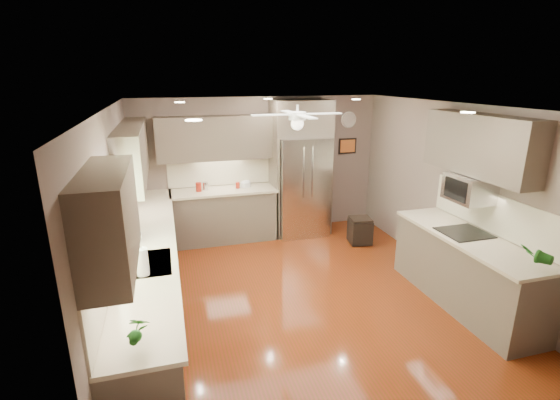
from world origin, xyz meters
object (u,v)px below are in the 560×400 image
potted_plant_right (536,255)px  canister_d (238,185)px  potted_plant_left (138,329)px  stool (360,231)px  refrigerator (301,171)px  microwave (469,188)px  paper_towel (142,262)px  soap_bottle (136,234)px  bowl (246,186)px  canister_a (199,187)px  canister_b (205,186)px

potted_plant_right → canister_d: bearing=121.1°
canister_d → potted_plant_right: bearing=-58.9°
canister_d → potted_plant_left: size_ratio=0.35×
canister_d → stool: size_ratio=0.23×
potted_plant_left → refrigerator: bearing=57.2°
potted_plant_right → microwave: size_ratio=0.59×
canister_d → stool: bearing=-22.5°
potted_plant_left → microwave: bearing=19.4°
potted_plant_right → paper_towel: bearing=165.9°
canister_d → stool: canister_d is taller
stool → microwave: bearing=-75.7°
soap_bottle → paper_towel: (0.11, -0.91, 0.04)m
potted_plant_left → microwave: size_ratio=0.54×
bowl → microwave: 3.66m
bowl → microwave: bearing=-49.8°
canister_d → soap_bottle: 2.59m
refrigerator → microwave: (1.33, -2.71, 0.29)m
bowl → microwave: microwave is taller
microwave → stool: (-0.49, 1.91, -1.24)m
canister_a → potted_plant_right: bearing=-52.2°
soap_bottle → canister_a: bearing=65.8°
soap_bottle → potted_plant_right: (3.96, -1.88, 0.06)m
soap_bottle → bowl: bearing=49.9°
soap_bottle → microwave: microwave is taller
canister_a → paper_towel: (-0.81, -2.95, 0.06)m
canister_a → potted_plant_right: potted_plant_right is taller
refrigerator → canister_d: bearing=178.4°
stool → paper_towel: 4.18m
canister_b → bowl: bearing=-2.4°
bowl → stool: (1.86, -0.86, -0.73)m
canister_a → microwave: 4.21m
canister_a → stool: 2.92m
potted_plant_left → soap_bottle: bearing=93.4°
bowl → stool: size_ratio=0.47×
canister_a → stool: bearing=-17.0°
potted_plant_left → bowl: potted_plant_left is taller
bowl → potted_plant_right: bearing=-60.8°
microwave → bowl: bearing=130.2°
bowl → paper_towel: paper_towel is taller
potted_plant_right → canister_a: bearing=127.8°
canister_a → microwave: size_ratio=0.28×
canister_b → soap_bottle: bearing=-116.3°
microwave → stool: microwave is taller
soap_bottle → bowl: 2.71m
canister_a → canister_d: canister_a is taller
stool → canister_b: bearing=160.9°
microwave → paper_towel: size_ratio=1.82×
soap_bottle → microwave: 4.17m
potted_plant_right → refrigerator: size_ratio=0.13×
bowl → stool: bowl is taller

